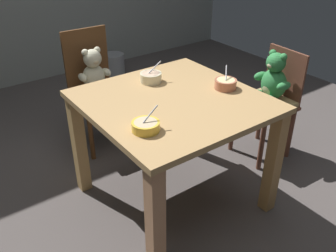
{
  "coord_description": "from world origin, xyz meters",
  "views": [
    {
      "loc": [
        -1.16,
        -1.54,
        1.68
      ],
      "look_at": [
        0.0,
        0.05,
        0.53
      ],
      "focal_mm": 39.65,
      "sensor_mm": 36.0,
      "label": 1
    }
  ],
  "objects_px": {
    "dining_table": "(173,119)",
    "porridge_bowl_yellow_near_left": "(146,126)",
    "porridge_bowl_terracotta_near_right": "(226,84)",
    "porridge_bowl_cream_far_center": "(151,77)",
    "metal_pail": "(114,64)",
    "teddy_chair_far_center": "(95,83)",
    "teddy_chair_near_right": "(271,91)"
  },
  "relations": [
    {
      "from": "dining_table",
      "to": "teddy_chair_near_right",
      "type": "distance_m",
      "value": 0.92
    },
    {
      "from": "porridge_bowl_yellow_near_left",
      "to": "porridge_bowl_terracotta_near_right",
      "type": "bearing_deg",
      "value": 11.4
    },
    {
      "from": "dining_table",
      "to": "porridge_bowl_yellow_near_left",
      "type": "relative_size",
      "value": 6.55
    },
    {
      "from": "porridge_bowl_cream_far_center",
      "to": "metal_pail",
      "type": "distance_m",
      "value": 2.1
    },
    {
      "from": "teddy_chair_near_right",
      "to": "teddy_chair_far_center",
      "type": "bearing_deg",
      "value": -39.8
    },
    {
      "from": "teddy_chair_far_center",
      "to": "metal_pail",
      "type": "height_order",
      "value": "teddy_chair_far_center"
    },
    {
      "from": "dining_table",
      "to": "metal_pail",
      "type": "bearing_deg",
      "value": 70.87
    },
    {
      "from": "porridge_bowl_terracotta_near_right",
      "to": "porridge_bowl_yellow_near_left",
      "type": "relative_size",
      "value": 0.89
    },
    {
      "from": "metal_pail",
      "to": "teddy_chair_far_center",
      "type": "bearing_deg",
      "value": -123.22
    },
    {
      "from": "teddy_chair_near_right",
      "to": "porridge_bowl_cream_far_center",
      "type": "height_order",
      "value": "porridge_bowl_cream_far_center"
    },
    {
      "from": "dining_table",
      "to": "teddy_chair_near_right",
      "type": "xyz_separation_m",
      "value": [
        0.91,
        0.02,
        -0.07
      ]
    },
    {
      "from": "teddy_chair_near_right",
      "to": "porridge_bowl_cream_far_center",
      "type": "relative_size",
      "value": 5.66
    },
    {
      "from": "metal_pail",
      "to": "porridge_bowl_yellow_near_left",
      "type": "bearing_deg",
      "value": -114.4
    },
    {
      "from": "teddy_chair_far_center",
      "to": "porridge_bowl_terracotta_near_right",
      "type": "relative_size",
      "value": 6.88
    },
    {
      "from": "teddy_chair_far_center",
      "to": "metal_pail",
      "type": "relative_size",
      "value": 3.63
    },
    {
      "from": "porridge_bowl_yellow_near_left",
      "to": "porridge_bowl_cream_far_center",
      "type": "height_order",
      "value": "porridge_bowl_cream_far_center"
    },
    {
      "from": "porridge_bowl_terracotta_near_right",
      "to": "teddy_chair_far_center",
      "type": "bearing_deg",
      "value": 111.88
    },
    {
      "from": "dining_table",
      "to": "porridge_bowl_cream_far_center",
      "type": "distance_m",
      "value": 0.33
    },
    {
      "from": "dining_table",
      "to": "porridge_bowl_cream_far_center",
      "type": "relative_size",
      "value": 6.76
    },
    {
      "from": "teddy_chair_far_center",
      "to": "porridge_bowl_yellow_near_left",
      "type": "relative_size",
      "value": 6.09
    },
    {
      "from": "teddy_chair_near_right",
      "to": "porridge_bowl_yellow_near_left",
      "type": "xyz_separation_m",
      "value": [
        -1.24,
        -0.23,
        0.23
      ]
    },
    {
      "from": "porridge_bowl_terracotta_near_right",
      "to": "porridge_bowl_yellow_near_left",
      "type": "xyz_separation_m",
      "value": [
        -0.67,
        -0.13,
        -0.01
      ]
    },
    {
      "from": "dining_table",
      "to": "porridge_bowl_yellow_near_left",
      "type": "distance_m",
      "value": 0.42
    },
    {
      "from": "teddy_chair_far_center",
      "to": "porridge_bowl_cream_far_center",
      "type": "relative_size",
      "value": 6.29
    },
    {
      "from": "metal_pail",
      "to": "porridge_bowl_cream_far_center",
      "type": "bearing_deg",
      "value": -110.83
    },
    {
      "from": "teddy_chair_far_center",
      "to": "porridge_bowl_yellow_near_left",
      "type": "bearing_deg",
      "value": -11.41
    },
    {
      "from": "dining_table",
      "to": "porridge_bowl_terracotta_near_right",
      "type": "relative_size",
      "value": 7.39
    },
    {
      "from": "dining_table",
      "to": "porridge_bowl_yellow_near_left",
      "type": "bearing_deg",
      "value": -147.38
    },
    {
      "from": "porridge_bowl_terracotta_near_right",
      "to": "porridge_bowl_cream_far_center",
      "type": "bearing_deg",
      "value": 131.22
    },
    {
      "from": "teddy_chair_far_center",
      "to": "porridge_bowl_terracotta_near_right",
      "type": "distance_m",
      "value": 1.1
    },
    {
      "from": "dining_table",
      "to": "teddy_chair_far_center",
      "type": "relative_size",
      "value": 1.07
    },
    {
      "from": "dining_table",
      "to": "teddy_chair_far_center",
      "type": "xyz_separation_m",
      "value": [
        -0.06,
        0.92,
        -0.07
      ]
    }
  ]
}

